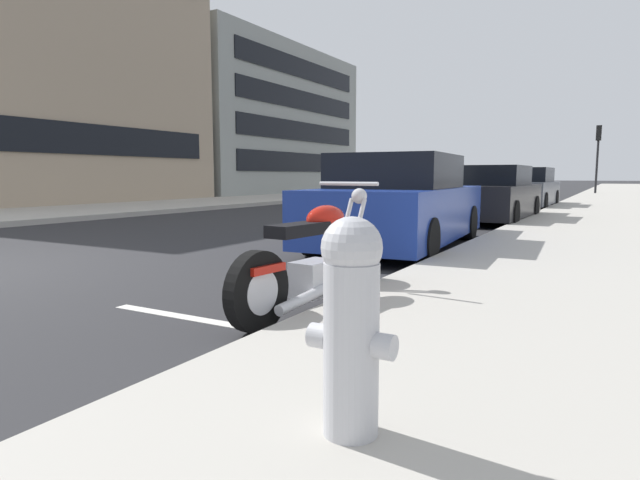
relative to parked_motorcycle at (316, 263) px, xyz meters
The scene contains 12 objects.
sidewalk_near_curb 11.55m from the parked_motorcycle, 11.96° to the right, with size 120.00×4.40×0.14m, color #ADA89E.
sidewalk_far_curb 16.66m from the parked_motorcycle, 47.28° to the left, with size 120.00×5.00×0.14m, color #ADA89E.
parking_stall_stripe 0.96m from the parked_motorcycle, 144.14° to the left, with size 0.12×2.20×0.01m, color silver.
parked_motorcycle is the anchor object (origin of this frame).
parked_car_far_down_curb 4.33m from the parked_motorcycle, 11.51° to the left, with size 4.62×2.10×1.49m.
parked_car_near_corner 9.93m from the parked_motorcycle, ahead, with size 4.40×2.00×1.40m.
parked_car_behind_motorcycle 16.28m from the parked_motorcycle, ahead, with size 4.42×1.95×1.43m.
car_opposite_curb 22.89m from the parked_motorcycle, 23.30° to the left, with size 4.32×1.96×1.43m.
fire_hydrant 2.48m from the parked_motorcycle, 147.07° to the right, with size 0.24×0.36×0.87m.
traffic_signal_near_corner 31.18m from the parked_motorcycle, ahead, with size 0.36×0.28×3.87m.
townhouse_mid_block 22.79m from the parked_motorcycle, 65.01° to the left, with size 12.76×11.24×11.16m.
townhouse_near_left 31.11m from the parked_motorcycle, 39.62° to the left, with size 15.00×10.37×8.81m.
Camera 1 is at (-3.20, -7.05, 1.16)m, focal length 29.97 mm.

